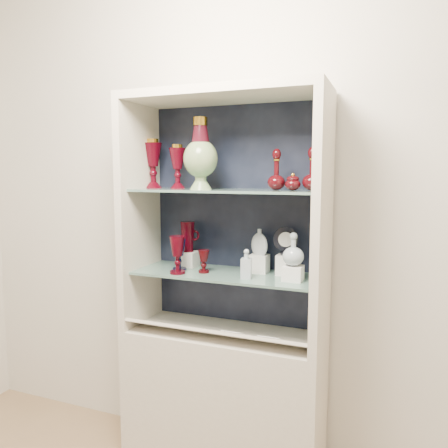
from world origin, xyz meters
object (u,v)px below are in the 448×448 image
at_px(enamel_urn, 201,154).
at_px(ruby_goblet_tall, 177,255).
at_px(clear_square_bottle, 246,264).
at_px(clear_round_decanter, 293,250).
at_px(ruby_decanter_b, 312,167).
at_px(ruby_goblet_small, 204,261).
at_px(pedestal_lamp_left, 153,164).
at_px(ruby_decanter_a, 277,167).
at_px(cameo_medallion, 285,241).
at_px(pedestal_lamp_right, 178,167).
at_px(ruby_pitcher, 188,237).
at_px(cobalt_goblet, 179,254).
at_px(flat_flask, 259,241).
at_px(lidded_bowl, 293,181).

bearing_deg(enamel_urn, ruby_goblet_tall, -146.55).
distance_m(ruby_goblet_tall, clear_square_bottle, 0.35).
bearing_deg(clear_round_decanter, ruby_decanter_b, 32.59).
bearing_deg(clear_round_decanter, ruby_goblet_small, -179.62).
height_order(pedestal_lamp_left, enamel_urn, enamel_urn).
bearing_deg(ruby_goblet_tall, ruby_decanter_b, 10.04).
bearing_deg(ruby_decanter_b, pedestal_lamp_left, 177.10).
xyz_separation_m(ruby_decanter_a, cameo_medallion, (0.04, 0.06, -0.36)).
bearing_deg(ruby_decanter_b, clear_square_bottle, -163.76).
xyz_separation_m(pedestal_lamp_left, pedestal_lamp_right, (0.16, -0.02, -0.02)).
bearing_deg(clear_square_bottle, ruby_goblet_tall, -175.19).
distance_m(ruby_pitcher, cameo_medallion, 0.54).
bearing_deg(clear_round_decanter, clear_square_bottle, -169.92).
height_order(ruby_goblet_small, ruby_pitcher, ruby_pitcher).
distance_m(ruby_goblet_small, ruby_pitcher, 0.21).
bearing_deg(ruby_goblet_small, enamel_urn, 175.94).
xyz_separation_m(ruby_decanter_b, cobalt_goblet, (-0.67, -0.04, -0.44)).
distance_m(ruby_decanter_a, clear_round_decanter, 0.40).
bearing_deg(pedestal_lamp_right, ruby_goblet_tall, -65.05).
relative_size(cobalt_goblet, ruby_goblet_tall, 0.87).
distance_m(cobalt_goblet, ruby_pitcher, 0.13).
relative_size(ruby_goblet_tall, ruby_goblet_small, 1.64).
relative_size(pedestal_lamp_right, ruby_decanter_b, 1.07).
bearing_deg(clear_square_bottle, enamel_urn, 171.78).
xyz_separation_m(clear_square_bottle, flat_flask, (0.02, 0.14, 0.09)).
bearing_deg(clear_square_bottle, cameo_medallion, 41.24).
height_order(ruby_goblet_small, cameo_medallion, cameo_medallion).
height_order(cobalt_goblet, clear_round_decanter, clear_round_decanter).
relative_size(pedestal_lamp_left, lidded_bowl, 3.15).
height_order(cobalt_goblet, ruby_goblet_tall, ruby_goblet_tall).
height_order(ruby_decanter_a, ruby_goblet_tall, ruby_decanter_a).
bearing_deg(clear_square_bottle, ruby_decanter_a, 33.61).
distance_m(cobalt_goblet, ruby_goblet_small, 0.14).
height_order(pedestal_lamp_left, clear_square_bottle, pedestal_lamp_left).
bearing_deg(ruby_decanter_a, ruby_decanter_b, 1.35).
xyz_separation_m(pedestal_lamp_left, ruby_pitcher, (0.19, 0.02, -0.39)).
distance_m(pedestal_lamp_left, flat_flask, 0.71).
height_order(pedestal_lamp_left, ruby_goblet_small, pedestal_lamp_left).
relative_size(enamel_urn, ruby_decanter_a, 1.61).
distance_m(lidded_bowl, ruby_pitcher, 0.66).
bearing_deg(clear_round_decanter, pedestal_lamp_right, 174.17).
bearing_deg(enamel_urn, clear_square_bottle, -8.22).
xyz_separation_m(ruby_decanter_b, ruby_pitcher, (-0.67, 0.06, -0.36)).
distance_m(pedestal_lamp_right, flat_flask, 0.58).
bearing_deg(ruby_decanter_a, ruby_goblet_small, -172.94).
bearing_deg(ruby_pitcher, ruby_decanter_b, -11.94).
relative_size(enamel_urn, clear_round_decanter, 2.33).
relative_size(pedestal_lamp_right, ruby_decanter_a, 1.04).
bearing_deg(ruby_decanter_b, cameo_medallion, 158.26).
height_order(ruby_decanter_a, clear_round_decanter, ruby_decanter_a).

